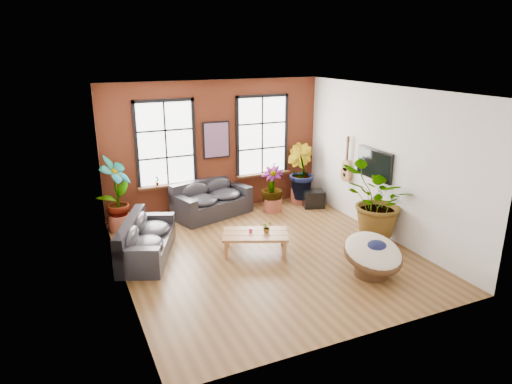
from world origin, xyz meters
The scene contains 19 objects.
room centered at (0.00, 0.15, 1.75)m, with size 6.04×6.54×3.54m.
sofa_back centered at (-0.32, 2.84, 0.42)m, with size 2.23×1.55×0.93m.
sofa_left centered at (-2.44, 0.96, 0.38)m, with size 1.63×2.30×0.84m.
coffee_table centered at (-0.19, 0.22, 0.40)m, with size 1.60×1.29×0.54m.
papasan_chair centered at (1.48, -1.69, 0.45)m, with size 1.24×1.26×0.87m.
poster centered at (0.00, 3.18, 1.95)m, with size 0.74×0.06×0.98m.
tv_wall_unit centered at (2.93, 0.60, 1.54)m, with size 0.13×1.86×1.20m.
media_box centered at (2.52, 2.28, 0.24)m, with size 0.67×0.61×0.47m.
pot_back_left centered at (-2.71, 2.77, 0.19)m, with size 0.69×0.69×0.39m.
pot_back_right centered at (2.36, 2.76, 0.20)m, with size 0.66×0.66×0.40m.
pot_right_wall centered at (2.49, -0.49, 0.20)m, with size 0.71×0.71×0.40m.
pot_mid centered at (1.32, 2.43, 0.19)m, with size 0.51×0.51×0.37m.
floor_plant_back_left centered at (-2.72, 2.74, 1.01)m, with size 0.90×0.61×1.72m, color #1B5B18.
floor_plant_back_right centered at (2.33, 2.77, 0.93)m, with size 0.86×0.69×1.56m, color #1B5B18.
floor_plant_right_wall centered at (2.50, -0.46, 1.01)m, with size 1.52×1.32×1.69m, color #1B5B18.
floor_plant_mid centered at (1.30, 2.46, 0.69)m, with size 0.61×0.61×1.10m, color #1B5B18.
table_plant centered at (0.05, 0.14, 0.57)m, with size 0.22×0.19×0.25m, color #1B5B18.
sill_plant_left centered at (-1.65, 3.13, 1.04)m, with size 0.14×0.10×0.27m, color #1B5B18.
sill_plant_right centered at (1.70, 3.13, 1.04)m, with size 0.15×0.15×0.27m, color #1B5B18.
Camera 1 is at (-3.91, -8.14, 4.30)m, focal length 32.00 mm.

